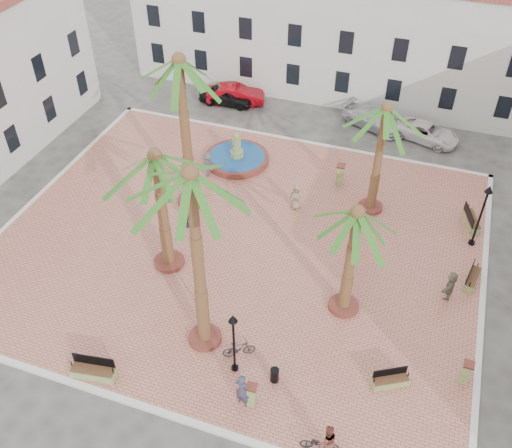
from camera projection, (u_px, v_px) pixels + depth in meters
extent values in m
plane|color=#56544F|center=(239.00, 242.00, 31.79)|extent=(120.00, 120.00, 0.00)
cube|color=#C87360|center=(239.00, 241.00, 31.74)|extent=(26.00, 22.00, 0.15)
cube|color=silver|center=(295.00, 140.00, 39.61)|extent=(26.30, 0.30, 0.16)
cube|color=silver|center=(146.00, 407.00, 23.86)|extent=(26.30, 0.30, 0.16)
cube|color=silver|center=(482.00, 299.00, 28.46)|extent=(0.30, 22.30, 0.16)
cube|color=silver|center=(41.00, 194.00, 35.01)|extent=(0.30, 22.30, 0.16)
cube|color=silver|center=(331.00, 30.00, 43.17)|extent=(30.00, 7.00, 9.00)
cube|color=black|center=(158.00, 53.00, 45.49)|extent=(1.00, 0.12, 1.60)
cube|color=black|center=(201.00, 60.00, 44.54)|extent=(1.00, 0.12, 1.60)
cube|color=black|center=(246.00, 67.00, 43.59)|extent=(1.00, 0.12, 1.60)
cube|color=black|center=(293.00, 74.00, 42.65)|extent=(1.00, 0.12, 1.60)
cube|color=black|center=(342.00, 82.00, 41.70)|extent=(1.00, 0.12, 1.60)
cube|color=black|center=(394.00, 90.00, 40.76)|extent=(1.00, 0.12, 1.60)
cube|color=black|center=(447.00, 98.00, 39.81)|extent=(1.00, 0.12, 1.60)
cube|color=black|center=(504.00, 107.00, 38.87)|extent=(1.00, 0.12, 1.60)
cube|color=black|center=(154.00, 16.00, 43.53)|extent=(1.00, 0.12, 1.60)
cube|color=black|center=(199.00, 22.00, 42.59)|extent=(1.00, 0.12, 1.60)
cube|color=black|center=(246.00, 28.00, 41.64)|extent=(1.00, 0.12, 1.60)
cube|color=black|center=(295.00, 35.00, 40.69)|extent=(1.00, 0.12, 1.60)
cube|color=black|center=(346.00, 42.00, 39.75)|extent=(1.00, 0.12, 1.60)
cube|color=black|center=(400.00, 50.00, 38.80)|extent=(1.00, 0.12, 1.60)
cube|color=black|center=(457.00, 58.00, 37.86)|extent=(1.00, 0.12, 1.60)
cube|color=black|center=(12.00, 139.00, 35.82)|extent=(0.12, 1.00, 1.60)
cube|color=black|center=(49.00, 109.00, 38.69)|extent=(0.12, 1.00, 1.60)
cube|color=black|center=(82.00, 83.00, 41.55)|extent=(0.12, 1.00, 1.60)
cube|color=black|center=(38.00, 68.00, 36.73)|extent=(0.12, 1.00, 1.60)
cube|color=black|center=(73.00, 44.00, 39.60)|extent=(0.12, 1.00, 1.60)
cylinder|color=brown|center=(237.00, 159.00, 37.43)|extent=(4.20, 4.20, 0.40)
cylinder|color=#194C8C|center=(237.00, 156.00, 37.31)|extent=(3.70, 3.70, 0.06)
cylinder|color=#859756|center=(237.00, 156.00, 37.30)|extent=(0.90, 0.90, 0.80)
cylinder|color=#859756|center=(237.00, 146.00, 36.78)|extent=(0.60, 0.60, 1.20)
sphere|color=#859756|center=(236.00, 136.00, 36.29)|extent=(0.44, 0.44, 0.44)
cylinder|color=brown|center=(192.00, 200.00, 34.21)|extent=(1.68, 1.68, 0.25)
cylinder|color=brown|center=(186.00, 135.00, 31.26)|extent=(0.54, 0.54, 8.80)
sphere|color=brown|center=(179.00, 59.00, 28.39)|extent=(0.73, 0.73, 0.73)
cylinder|color=brown|center=(169.00, 261.00, 30.21)|extent=(1.61, 1.61, 0.24)
cylinder|color=brown|center=(162.00, 212.00, 27.98)|extent=(0.52, 0.52, 6.61)
sphere|color=brown|center=(155.00, 155.00, 25.83)|extent=(0.70, 0.70, 0.70)
cylinder|color=brown|center=(205.00, 338.00, 26.40)|extent=(1.54, 1.54, 0.23)
cylinder|color=brown|center=(198.00, 265.00, 23.33)|extent=(0.50, 0.50, 9.20)
sphere|color=brown|center=(190.00, 174.00, 20.33)|extent=(0.67, 0.67, 0.67)
cylinder|color=brown|center=(344.00, 306.00, 27.89)|extent=(1.49, 1.49, 0.22)
cylinder|color=brown|center=(350.00, 261.00, 25.92)|extent=(0.49, 0.49, 5.83)
sphere|color=brown|center=(358.00, 212.00, 24.02)|extent=(0.65, 0.65, 0.65)
cylinder|color=brown|center=(370.00, 207.00, 33.75)|extent=(1.43, 1.43, 0.22)
cylinder|color=brown|center=(378.00, 160.00, 31.58)|extent=(0.47, 0.47, 6.47)
sphere|color=brown|center=(387.00, 108.00, 29.47)|extent=(0.63, 0.63, 0.63)
cube|color=#859756|center=(94.00, 373.00, 24.82)|extent=(2.08, 0.91, 0.45)
cube|color=#56351E|center=(93.00, 369.00, 24.65)|extent=(1.96, 0.84, 0.07)
cube|color=black|center=(94.00, 360.00, 24.64)|extent=(1.89, 0.34, 0.56)
cylinder|color=black|center=(71.00, 364.00, 24.70)|extent=(0.05, 0.05, 0.34)
cylinder|color=black|center=(113.00, 371.00, 24.43)|extent=(0.05, 0.05, 0.34)
cube|color=#859756|center=(390.00, 382.00, 24.51)|extent=(1.66, 1.24, 0.36)
cube|color=#56351E|center=(391.00, 379.00, 24.38)|extent=(1.56, 1.16, 0.05)
cube|color=black|center=(390.00, 372.00, 24.37)|extent=(1.35, 0.80, 0.45)
cylinder|color=black|center=(374.00, 380.00, 24.20)|extent=(0.05, 0.05, 0.27)
cylinder|color=black|center=(408.00, 375.00, 24.41)|extent=(0.05, 0.05, 0.27)
cube|color=#859756|center=(472.00, 279.00, 29.14)|extent=(0.83, 1.75, 0.37)
cube|color=#56351E|center=(473.00, 276.00, 29.00)|extent=(0.76, 1.65, 0.06)
cube|color=black|center=(470.00, 271.00, 28.92)|extent=(0.35, 1.57, 0.47)
cylinder|color=black|center=(470.00, 284.00, 28.41)|extent=(0.05, 0.05, 0.28)
cylinder|color=black|center=(478.00, 265.00, 29.45)|extent=(0.05, 0.05, 0.28)
cube|color=#859756|center=(471.00, 222.00, 32.55)|extent=(1.14, 2.00, 0.42)
cube|color=#56351E|center=(472.00, 218.00, 32.39)|extent=(1.06, 1.88, 0.06)
cube|color=black|center=(469.00, 214.00, 32.21)|extent=(0.60, 1.73, 0.53)
cylinder|color=black|center=(477.00, 227.00, 31.63)|extent=(0.05, 0.05, 0.32)
cylinder|color=black|center=(468.00, 207.00, 33.00)|extent=(0.05, 0.05, 0.32)
cylinder|color=black|center=(235.00, 368.00, 25.19)|extent=(0.32, 0.32, 0.14)
cylinder|color=black|center=(234.00, 345.00, 24.14)|extent=(0.11, 0.11, 3.21)
cone|color=black|center=(233.00, 318.00, 23.00)|extent=(0.39, 0.39, 0.36)
sphere|color=beige|center=(233.00, 320.00, 23.09)|extent=(0.21, 0.21, 0.21)
cylinder|color=black|center=(472.00, 242.00, 31.41)|extent=(0.35, 0.35, 0.16)
cylinder|color=black|center=(480.00, 218.00, 30.25)|extent=(0.12, 0.12, 3.53)
cone|color=black|center=(489.00, 189.00, 29.00)|extent=(0.43, 0.43, 0.39)
sphere|color=beige|center=(489.00, 191.00, 29.10)|extent=(0.24, 0.24, 0.24)
cube|color=#859756|center=(252.00, 395.00, 23.56)|extent=(0.38, 0.38, 1.16)
cube|color=brown|center=(252.00, 387.00, 23.16)|extent=(0.47, 0.47, 0.09)
cube|color=#859756|center=(340.00, 175.00, 35.20)|extent=(0.44, 0.44, 1.33)
cube|color=brown|center=(341.00, 166.00, 34.73)|extent=(0.56, 0.56, 0.10)
cube|color=#859756|center=(466.00, 373.00, 24.37)|extent=(0.38, 0.38, 1.17)
cube|color=brown|center=(469.00, 364.00, 23.96)|extent=(0.47, 0.47, 0.09)
cylinder|color=black|center=(275.00, 375.00, 24.55)|extent=(0.39, 0.39, 0.75)
imported|color=#35364D|center=(242.00, 390.00, 23.35)|extent=(0.77, 0.60, 1.87)
imported|color=black|center=(319.00, 443.00, 22.15)|extent=(1.61, 0.83, 0.81)
imported|color=brown|center=(327.00, 440.00, 21.79)|extent=(1.02, 0.94, 1.68)
imported|color=black|center=(239.00, 349.00, 25.50)|extent=(1.53, 1.12, 0.91)
imported|color=gray|center=(296.00, 197.00, 33.30)|extent=(0.81, 0.53, 1.64)
imported|color=#35405F|center=(187.00, 212.00, 32.07)|extent=(1.17, 0.97, 1.88)
imported|color=#4C4C51|center=(208.00, 165.00, 35.77)|extent=(1.01, 1.26, 1.70)
imported|color=#726957|center=(450.00, 285.00, 27.96)|extent=(0.82, 1.58, 1.63)
imported|color=black|center=(226.00, 96.00, 43.25)|extent=(4.19, 1.85, 1.40)
imported|color=#9D050F|center=(236.00, 94.00, 43.35)|extent=(4.61, 2.62, 1.44)
imported|color=silver|center=(373.00, 119.00, 40.68)|extent=(4.96, 3.55, 1.33)
imported|color=white|center=(427.00, 132.00, 39.39)|extent=(4.87, 3.27, 1.24)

